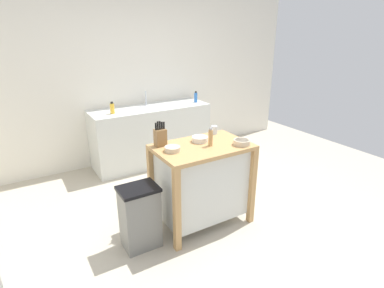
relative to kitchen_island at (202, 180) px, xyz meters
name	(u,v)px	position (x,y,z in m)	size (l,w,h in m)	color
ground_plane	(216,220)	(0.14, -0.08, -0.50)	(6.70, 6.70, 0.00)	#BCB29E
wall_back	(135,77)	(0.14, 2.13, 0.80)	(5.70, 0.10, 2.60)	silver
kitchen_island	(202,180)	(0.00, 0.00, 0.00)	(0.96, 0.62, 0.89)	tan
knife_block	(160,137)	(-0.36, 0.21, 0.48)	(0.11, 0.09, 0.25)	olive
bowl_ceramic_wide	(200,139)	(0.04, 0.11, 0.42)	(0.17, 0.17, 0.05)	silver
bowl_stoneware_deep	(172,149)	(-0.33, 0.01, 0.42)	(0.15, 0.15, 0.05)	beige
bowl_ceramic_small	(242,142)	(0.35, -0.19, 0.42)	(0.17, 0.17, 0.05)	beige
drinking_cup	(214,130)	(0.31, 0.24, 0.44)	(0.07, 0.07, 0.09)	silver
pepper_grinder	(211,137)	(0.06, -0.05, 0.48)	(0.04, 0.04, 0.19)	tan
trash_bin	(140,217)	(-0.72, -0.04, -0.18)	(0.36, 0.28, 0.63)	slate
sink_counter	(151,135)	(0.21, 1.78, -0.05)	(1.79, 0.60, 0.88)	silver
sink_faucet	(146,98)	(0.21, 1.92, 0.50)	(0.02, 0.02, 0.22)	#B7BCC1
bottle_spray_cleaner	(196,97)	(0.98, 1.71, 0.47)	(0.05, 0.05, 0.18)	blue
bottle_dish_soap	(112,108)	(-0.38, 1.70, 0.46)	(0.06, 0.06, 0.16)	yellow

